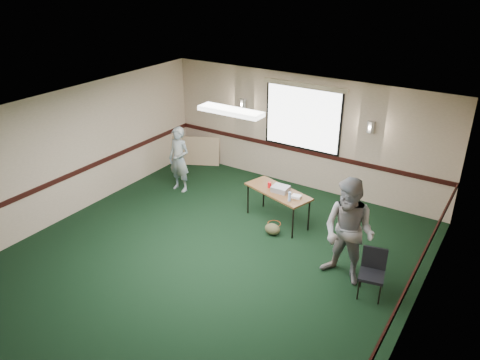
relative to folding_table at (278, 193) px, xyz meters
The scene contains 13 objects.
ground 2.27m from the folding_table, 100.35° to the right, with size 8.00×8.00×0.00m, color black.
room_shell 0.99m from the folding_table, behind, with size 8.00×8.02×8.00m.
folding_table is the anchor object (origin of this frame).
projector 0.12m from the folding_table, ahead, with size 0.33×0.28×0.11m, color gray.
game_console 0.46m from the folding_table, ahead, with size 0.18×0.15×0.05m, color white.
red_cup 0.25m from the folding_table, behind, with size 0.08×0.08×0.12m, color red.
water_bottle 0.51m from the folding_table, 34.19° to the right, with size 0.06×0.06×0.19m, color #8FB4EB.
duffel_bag 0.76m from the folding_table, 71.51° to the right, with size 0.32×0.24×0.23m, color brown.
cable_coil 0.68m from the folding_table, 86.59° to the right, with size 0.28×0.28×0.01m, color #B74316.
folded_table 3.70m from the folding_table, 156.64° to the left, with size 1.48×0.06×0.76m, color tan.
conference_chair 2.71m from the folding_table, 26.78° to the right, with size 0.47×0.49×0.82m.
person_left 2.67m from the folding_table, behind, with size 0.57×0.37×1.56m, color #38577C.
person_right 2.22m from the folding_table, 29.93° to the right, with size 0.92×0.71×1.88m, color #6B89A6.
Camera 1 is at (4.34, -5.49, 5.03)m, focal length 35.00 mm.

